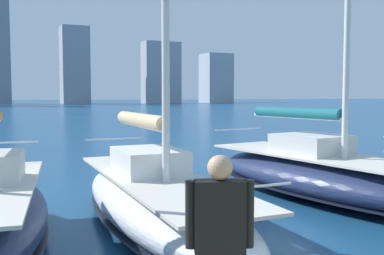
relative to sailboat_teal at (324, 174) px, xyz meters
The scene contains 3 objects.
sailboat_teal is the anchor object (origin of this frame).
sailboat_tan 5.45m from the sailboat_teal, ahead, with size 2.42×8.36×11.53m.
person_black_shirt 9.25m from the sailboat_teal, 43.42° to the left, with size 0.61×0.36×1.78m.
Camera 1 is at (3.84, 2.72, 2.93)m, focal length 42.00 mm.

